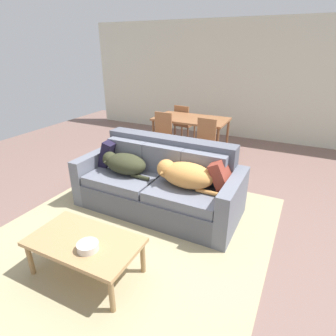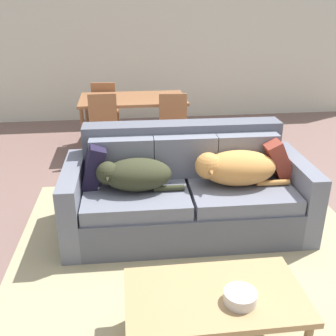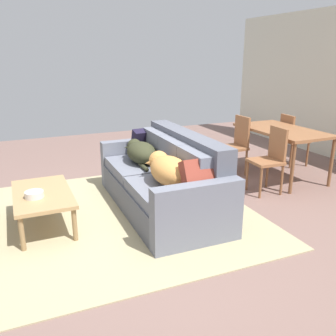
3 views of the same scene
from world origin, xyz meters
name	(u,v)px [view 3 (image 3 of 3)]	position (x,y,z in m)	size (l,w,h in m)	color
ground_plane	(158,213)	(0.00, 0.00, 0.00)	(10.00, 10.00, 0.00)	#775B53
area_rug	(112,216)	(-0.12, -0.56, 0.01)	(3.12, 3.34, 0.01)	tan
couch	(165,181)	(-0.12, 0.14, 0.36)	(2.24, 1.01, 0.95)	#525560
dog_on_left_cushion	(141,152)	(-0.61, 0.00, 0.63)	(0.76, 0.38, 0.28)	#30321F
dog_on_right_cushion	(168,170)	(0.29, 0.00, 0.65)	(0.86, 0.40, 0.32)	#C98845
throw_pillow_by_left_arm	(145,142)	(-0.97, 0.20, 0.66)	(0.14, 0.39, 0.39)	black
throw_pillow_by_right_arm	(201,178)	(0.73, 0.18, 0.66)	(0.14, 0.39, 0.39)	brown
coffee_table	(42,196)	(-0.18, -1.32, 0.37)	(1.08, 0.61, 0.41)	tan
bowl_on_coffee_table	(34,194)	(-0.06, -1.40, 0.45)	(0.20, 0.20, 0.07)	silver
dining_table	(282,133)	(-0.53, 2.31, 0.70)	(1.47, 0.83, 0.77)	#905B38
dining_chair_near_left	(236,143)	(-0.93, 1.74, 0.51)	(0.41, 0.41, 0.94)	#905B38
dining_chair_near_right	(270,157)	(-0.04, 1.70, 0.52)	(0.43, 0.43, 0.92)	#905B38
dining_chair_far_left	(291,137)	(-0.95, 2.89, 0.50)	(0.44, 0.44, 0.89)	#905B38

